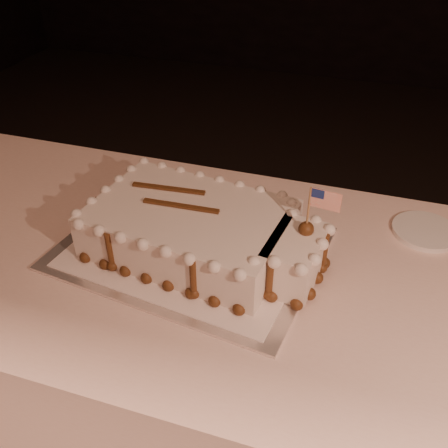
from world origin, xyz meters
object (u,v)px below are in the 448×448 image
(sheet_cake, at_px, (202,232))
(side_plate, at_px, (425,231))
(banquet_table, at_px, (261,379))
(cake_board, at_px, (191,248))

(sheet_cake, relative_size, side_plate, 3.58)
(banquet_table, xyz_separation_m, side_plate, (0.33, 0.25, 0.38))
(cake_board, xyz_separation_m, sheet_cake, (0.03, -0.00, 0.06))
(banquet_table, height_order, sheet_cake, sheet_cake)
(side_plate, bearing_deg, cake_board, -155.80)
(banquet_table, relative_size, cake_board, 4.19)
(banquet_table, relative_size, side_plate, 15.36)
(cake_board, distance_m, side_plate, 0.57)
(banquet_table, distance_m, cake_board, 0.42)
(banquet_table, height_order, cake_board, cake_board)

